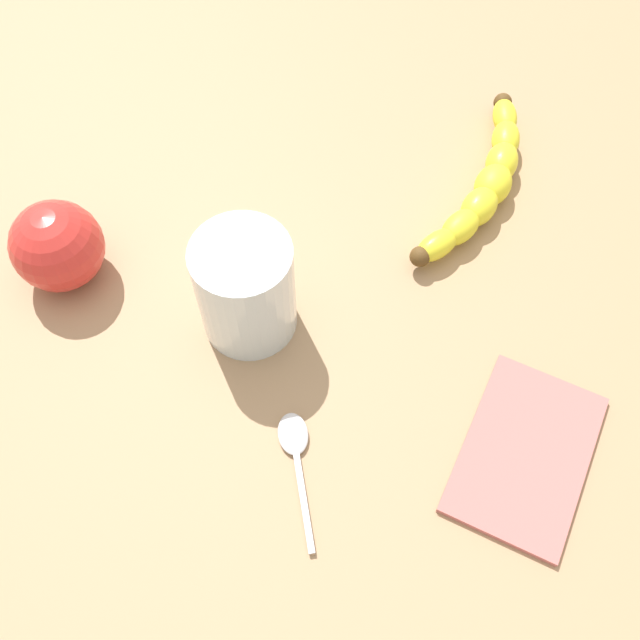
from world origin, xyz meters
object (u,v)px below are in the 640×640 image
at_px(smoothie_glass, 243,286).
at_px(teaspoon, 294,442).
at_px(apple_fruit, 57,246).
at_px(banana, 485,182).

distance_m(smoothie_glass, teaspoon, 0.13).
distance_m(apple_fruit, teaspoon, 0.26).
distance_m(banana, smoothie_glass, 0.26).
bearing_deg(apple_fruit, banana, 163.57).
height_order(banana, apple_fruit, apple_fruit).
distance_m(banana, teaspoon, 0.31).
bearing_deg(smoothie_glass, banana, -177.83).
bearing_deg(teaspoon, smoothie_glass, 10.26).
relative_size(smoothie_glass, teaspoon, 0.92).
relative_size(smoothie_glass, apple_fruit, 1.27).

